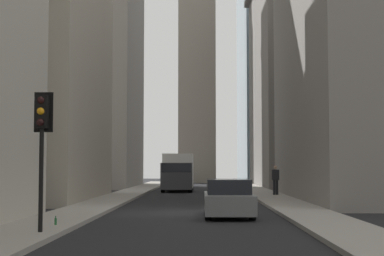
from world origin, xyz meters
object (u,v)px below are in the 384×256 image
(delivery_truck, at_px, (178,172))
(discarded_bottle, at_px, (56,221))
(traffic_light_foreground, at_px, (42,128))
(hatchback_grey, at_px, (228,199))
(pedestrian, at_px, (276,179))

(delivery_truck, xyz_separation_m, discarded_bottle, (-27.37, 2.60, -1.21))
(delivery_truck, distance_m, discarded_bottle, 27.52)
(delivery_truck, xyz_separation_m, traffic_light_foreground, (-29.29, 2.54, 1.46))
(hatchback_grey, bearing_deg, pedestrian, -13.78)
(hatchback_grey, height_order, pedestrian, pedestrian)
(delivery_truck, height_order, traffic_light_foreground, traffic_light_foreground)
(delivery_truck, height_order, hatchback_grey, delivery_truck)
(delivery_truck, bearing_deg, hatchback_grey, -173.03)
(delivery_truck, xyz_separation_m, pedestrian, (-8.34, -6.37, -0.33))
(traffic_light_foreground, height_order, pedestrian, traffic_light_foreground)
(pedestrian, bearing_deg, hatchback_grey, 166.22)
(discarded_bottle, bearing_deg, pedestrian, -25.24)
(traffic_light_foreground, bearing_deg, delivery_truck, -4.95)
(pedestrian, height_order, discarded_bottle, pedestrian)
(discarded_bottle, bearing_deg, delivery_truck, -5.42)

